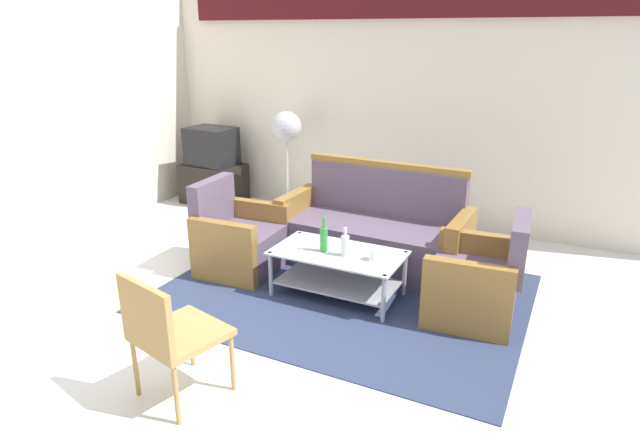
% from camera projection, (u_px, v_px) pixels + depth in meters
% --- Properties ---
extents(ground_plane, '(14.00, 14.00, 0.00)m').
position_uv_depth(ground_plane, '(281.00, 339.00, 4.02)').
color(ground_plane, white).
extents(wall_back, '(6.52, 0.19, 2.80)m').
position_uv_depth(wall_back, '(415.00, 96.00, 6.10)').
color(wall_back, silver).
rests_on(wall_back, ground).
extents(rug, '(3.03, 2.27, 0.01)m').
position_uv_depth(rug, '(343.00, 293.00, 4.71)').
color(rug, '#2D3856').
rests_on(rug, ground).
extents(couch, '(1.82, 0.78, 0.96)m').
position_uv_depth(couch, '(374.00, 233.00, 5.23)').
color(couch, '#5B4C60').
rests_on(couch, rug).
extents(armchair_left, '(0.73, 0.79, 0.85)m').
position_uv_depth(armchair_left, '(239.00, 241.00, 5.11)').
color(armchair_left, '#5B4C60').
rests_on(armchair_left, rug).
extents(armchair_right, '(0.75, 0.81, 0.85)m').
position_uv_depth(armchair_right, '(477.00, 283.00, 4.25)').
color(armchair_right, '#5B4C60').
rests_on(armchair_right, rug).
extents(coffee_table, '(1.10, 0.60, 0.40)m').
position_uv_depth(coffee_table, '(338.00, 267.00, 4.58)').
color(coffee_table, silver).
rests_on(coffee_table, rug).
extents(bottle_clear, '(0.07, 0.07, 0.25)m').
position_uv_depth(bottle_clear, '(345.00, 245.00, 4.43)').
color(bottle_clear, silver).
rests_on(bottle_clear, coffee_table).
extents(bottle_green, '(0.07, 0.07, 0.30)m').
position_uv_depth(bottle_green, '(324.00, 238.00, 4.51)').
color(bottle_green, '#2D8C38').
rests_on(bottle_green, coffee_table).
extents(cup, '(0.08, 0.08, 0.10)m').
position_uv_depth(cup, '(374.00, 254.00, 4.36)').
color(cup, silver).
rests_on(cup, coffee_table).
extents(tv_stand, '(0.80, 0.50, 0.52)m').
position_uv_depth(tv_stand, '(214.00, 184.00, 7.14)').
color(tv_stand, black).
rests_on(tv_stand, ground).
extents(television, '(0.63, 0.49, 0.48)m').
position_uv_depth(television, '(212.00, 146.00, 6.97)').
color(television, black).
rests_on(television, tv_stand).
extents(pedestal_fan, '(0.36, 0.36, 1.27)m').
position_uv_depth(pedestal_fan, '(286.00, 133.00, 6.47)').
color(pedestal_fan, '#2D2D33').
rests_on(pedestal_fan, ground).
extents(wicker_chair, '(0.58, 0.58, 0.84)m').
position_uv_depth(wicker_chair, '(167.00, 329.00, 3.19)').
color(wicker_chair, '#AD844C').
rests_on(wicker_chair, ground).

